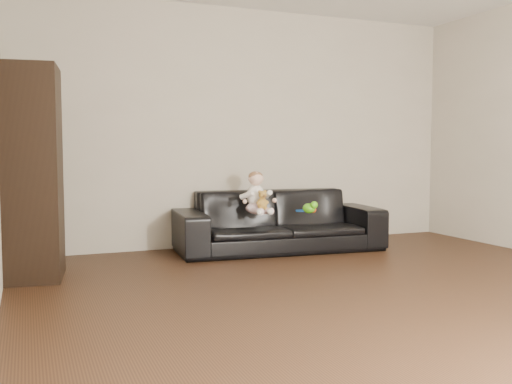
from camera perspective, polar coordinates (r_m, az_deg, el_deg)
name	(u,v)px	position (r m, az deg, el deg)	size (l,w,h in m)	color
floor	(395,305)	(4.07, 13.71, -10.97)	(5.50, 5.50, 0.00)	#382214
wall_back	(249,128)	(6.37, -0.73, 6.43)	(5.00, 5.00, 0.00)	#B6AC99
sofa	(279,221)	(6.01, 2.28, -2.88)	(2.14, 0.84, 0.63)	black
cabinet	(32,173)	(4.99, -21.45, 1.76)	(0.43, 0.60, 1.74)	black
shelf_item	(34,125)	(4.99, -21.35, 6.26)	(0.18, 0.25, 0.28)	silver
baby	(256,195)	(5.76, 0.04, -0.31)	(0.32, 0.39, 0.43)	silver
teddy_bear	(262,200)	(5.64, 0.64, -0.84)	(0.11, 0.11, 0.19)	#A87C30
toy_green	(309,208)	(5.84, 5.31, -1.63)	(0.12, 0.15, 0.10)	#55C817
toy_rattle	(313,210)	(5.87, 5.71, -1.76)	(0.07, 0.07, 0.07)	#D74919
toy_blue_disc	(301,211)	(6.00, 4.53, -1.87)	(0.11, 0.11, 0.02)	blue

